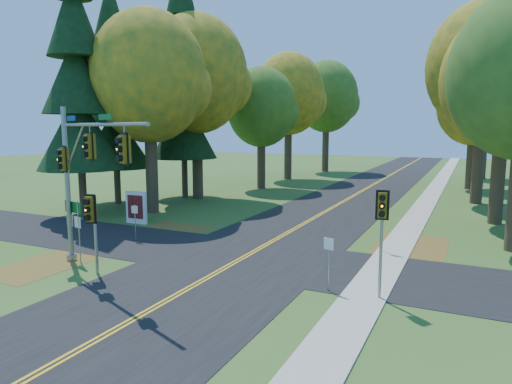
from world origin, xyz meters
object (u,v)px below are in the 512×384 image
at_px(east_signal_pole, 382,217).
at_px(info_kiosk, 136,208).
at_px(route_sign_cluster, 73,218).
at_px(traffic_mast, 82,166).

xyz_separation_m(east_signal_pole, info_kiosk, (-16.38, 6.57, -1.98)).
relative_size(east_signal_pole, route_sign_cluster, 1.40).
distance_m(east_signal_pole, info_kiosk, 17.76).
distance_m(east_signal_pole, route_sign_cluster, 13.63).
bearing_deg(route_sign_cluster, info_kiosk, 123.64).
bearing_deg(info_kiosk, east_signal_pole, -24.11).
xyz_separation_m(east_signal_pole, route_sign_cluster, (-13.55, -1.03, -1.01)).
xyz_separation_m(traffic_mast, east_signal_pole, (11.95, 1.88, -1.49)).
relative_size(traffic_mast, route_sign_cluster, 2.54).
distance_m(traffic_mast, east_signal_pole, 12.19).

